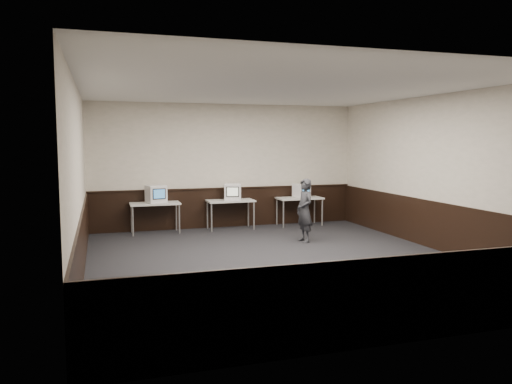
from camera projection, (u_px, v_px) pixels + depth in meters
floor at (279, 261)px, 9.36m from camera, size 8.00×8.00×0.00m
ceiling at (280, 88)px, 9.04m from camera, size 8.00×8.00×0.00m
back_wall at (226, 166)px, 13.00m from camera, size 7.00×0.00×7.00m
front_wall at (406, 201)px, 5.40m from camera, size 7.00×0.00×7.00m
left_wall at (78, 181)px, 8.16m from camera, size 0.00×8.00×8.00m
right_wall at (439, 173)px, 10.24m from camera, size 0.00×8.00×8.00m
wainscot_back at (227, 208)px, 13.09m from camera, size 6.98×0.04×1.00m
wainscot_front at (402, 299)px, 5.54m from camera, size 6.98×0.04×1.00m
wainscot_left at (82, 247)px, 8.28m from camera, size 0.04×7.98×1.00m
wainscot_right at (436, 226)px, 10.35m from camera, size 0.04×7.98×1.00m
wainscot_rail at (227, 188)px, 13.02m from camera, size 6.98×0.06×0.04m
desk_left at (155, 206)px, 12.15m from camera, size 1.20×0.60×0.75m
desk_center at (230, 203)px, 12.71m from camera, size 1.20×0.60×0.75m
desk_right at (300, 200)px, 13.28m from camera, size 1.20×0.60×0.75m
emac_left at (156, 194)px, 12.13m from camera, size 0.52×0.54×0.43m
emac_center at (233, 192)px, 12.69m from camera, size 0.53×0.54×0.42m
emac_right at (302, 190)px, 13.31m from camera, size 0.44×0.46×0.36m
person at (305, 210)px, 11.10m from camera, size 0.39×0.55×1.41m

